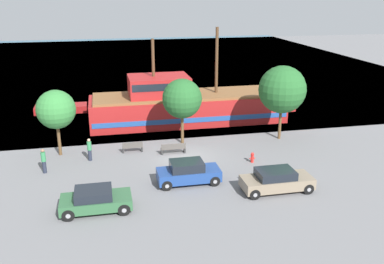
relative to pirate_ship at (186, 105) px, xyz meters
name	(u,v)px	position (x,y,z in m)	size (l,w,h in m)	color
ground_plane	(184,156)	(-1.85, -8.70, -1.67)	(160.00, 160.00, 0.00)	slate
water_surface	(135,63)	(-1.85, 35.30, -1.67)	(80.00, 80.00, 0.00)	#38667F
pirate_ship	(186,105)	(0.00, 0.00, 0.00)	(19.57, 5.02, 8.81)	#A31E1E
moored_boat_dockside	(60,107)	(-12.02, 6.04, -1.12)	(5.19, 1.98, 1.47)	maroon
parked_car_curb_front	(95,200)	(-8.41, -15.96, -0.98)	(4.01, 1.98, 1.36)	#2D5B38
parked_car_curb_mid	(188,172)	(-2.51, -13.46, -0.91)	(4.07, 1.80, 1.54)	navy
parked_car_curb_rear	(276,180)	(2.67, -15.73, -0.95)	(4.44, 1.89, 1.43)	#7F705B
fire_hydrant	(252,157)	(2.79, -10.97, -1.26)	(0.42, 0.25, 0.76)	red
bench_promenade_east	(133,147)	(-5.62, -7.10, -1.24)	(1.56, 0.45, 0.85)	#4C4742
bench_promenade_west	(173,148)	(-2.57, -8.08, -1.22)	(1.91, 0.45, 0.85)	#4C4742
pedestrian_walking_near	(90,149)	(-8.83, -8.10, -0.80)	(0.32, 0.32, 1.70)	#232838
pedestrian_walking_far	(44,161)	(-11.88, -9.77, -0.77)	(0.32, 0.32, 1.76)	#232838
tree_row_east	(56,110)	(-11.08, -6.47, 1.93)	(2.91, 2.91, 5.06)	brown
tree_row_mideast	(182,99)	(-1.43, -5.80, 2.09)	(3.19, 3.19, 5.36)	brown
tree_row_midwest	(282,90)	(6.82, -6.43, 2.58)	(3.91, 3.91, 6.21)	brown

